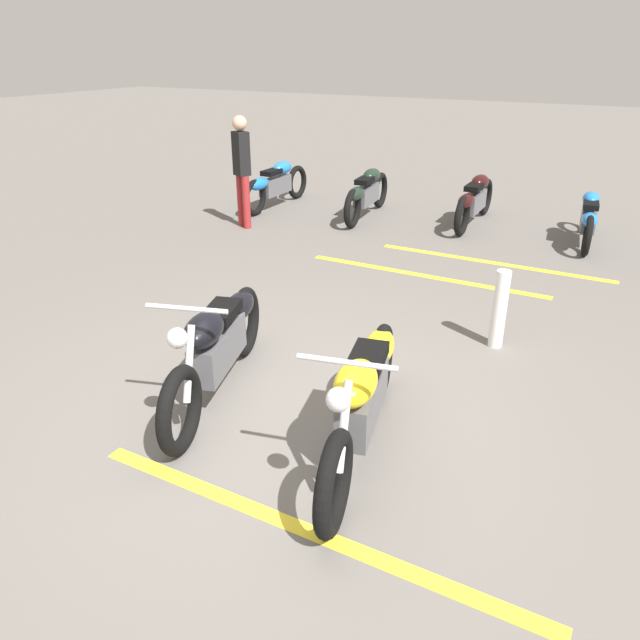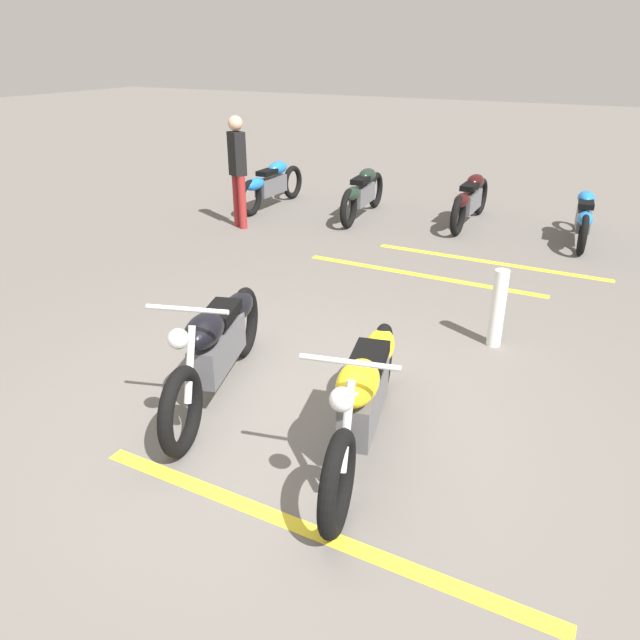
% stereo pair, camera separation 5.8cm
% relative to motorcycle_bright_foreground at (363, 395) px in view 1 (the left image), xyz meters
% --- Properties ---
extents(ground_plane, '(60.00, 60.00, 0.00)m').
position_rel_motorcycle_bright_foreground_xyz_m(ground_plane, '(0.03, 0.69, -0.46)').
color(ground_plane, '#66605B').
extents(motorcycle_bright_foreground, '(2.20, 0.77, 1.04)m').
position_rel_motorcycle_bright_foreground_xyz_m(motorcycle_bright_foreground, '(0.00, 0.00, 0.00)').
color(motorcycle_bright_foreground, black).
rests_on(motorcycle_bright_foreground, ground).
extents(motorcycle_dark_foreground, '(2.16, 0.87, 1.04)m').
position_rel_motorcycle_bright_foreground_xyz_m(motorcycle_dark_foreground, '(0.16, 1.41, 0.00)').
color(motorcycle_dark_foreground, black).
rests_on(motorcycle_dark_foreground, ground).
extents(motorcycle_row_left, '(1.93, 0.37, 0.73)m').
position_rel_motorcycle_bright_foreground_xyz_m(motorcycle_row_left, '(6.22, -0.82, -0.06)').
color(motorcycle_row_left, black).
rests_on(motorcycle_row_left, ground).
extents(motorcycle_row_center, '(2.09, 0.27, 0.79)m').
position_rel_motorcycle_bright_foreground_xyz_m(motorcycle_row_center, '(6.38, 0.94, -0.03)').
color(motorcycle_row_center, black).
rests_on(motorcycle_row_center, ground).
extents(motorcycle_row_right, '(2.11, 0.37, 0.79)m').
position_rel_motorcycle_bright_foreground_xyz_m(motorcycle_row_right, '(5.99, 2.69, -0.03)').
color(motorcycle_row_right, black).
rests_on(motorcycle_row_right, ground).
extents(motorcycle_row_far_right, '(2.09, 0.26, 0.79)m').
position_rel_motorcycle_bright_foreground_xyz_m(motorcycle_row_far_right, '(5.88, 4.46, -0.03)').
color(motorcycle_row_far_right, black).
rests_on(motorcycle_row_far_right, ground).
extents(bystander_near_row, '(0.28, 0.31, 1.75)m').
position_rel_motorcycle_bright_foreground_xyz_m(bystander_near_row, '(4.54, 4.21, 0.52)').
color(bystander_near_row, maroon).
rests_on(bystander_near_row, ground).
extents(bollard_post, '(0.14, 0.14, 0.79)m').
position_rel_motorcycle_bright_foreground_xyz_m(bollard_post, '(2.17, -0.47, -0.07)').
color(bollard_post, white).
rests_on(bollard_post, ground).
extents(parking_stripe_near, '(0.14, 3.20, 0.01)m').
position_rel_motorcycle_bright_foreground_xyz_m(parking_stripe_near, '(-0.93, -0.01, -0.46)').
color(parking_stripe_near, yellow).
rests_on(parking_stripe_near, ground).
extents(parking_stripe_mid, '(0.14, 3.20, 0.01)m').
position_rel_motorcycle_bright_foreground_xyz_m(parking_stripe_mid, '(3.73, 0.83, -0.46)').
color(parking_stripe_mid, yellow).
rests_on(parking_stripe_mid, ground).
extents(parking_stripe_far, '(0.14, 3.20, 0.01)m').
position_rel_motorcycle_bright_foreground_xyz_m(parking_stripe_far, '(4.67, 0.18, -0.46)').
color(parking_stripe_far, yellow).
rests_on(parking_stripe_far, ground).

